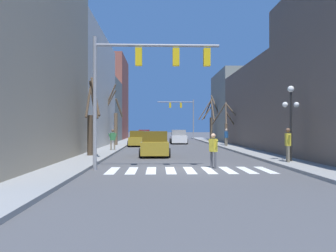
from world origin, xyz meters
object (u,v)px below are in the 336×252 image
Objects in this scene: car_parked_left_near at (144,135)px; street_tree_right_mid at (226,124)px; street_lamp_right_corner at (291,108)px; car_parked_left_far at (155,144)px; pedestrian_on_left_sidewalk at (113,138)px; pedestrian_near_right_corner at (226,136)px; car_driving_away_lane at (138,139)px; pedestrian_on_right_sidewalk at (213,148)px; pedestrian_crossing_street at (288,142)px; traffic_signal_near at (141,72)px; street_tree_right_near at (211,119)px; street_tree_left_mid at (91,121)px; traffic_signal_far at (183,111)px; street_tree_left_near at (115,120)px; car_parked_right_mid at (178,137)px.

street_tree_right_mid reaches higher than car_parked_left_near.
car_parked_left_far is at bearing 145.64° from street_lamp_right_corner.
pedestrian_near_right_corner is at bearing -174.92° from pedestrian_on_left_sidewalk.
car_driving_away_lane is (-9.43, 17.48, -2.33)m from street_lamp_right_corner.
pedestrian_on_right_sidewalk is 4.51m from pedestrian_crossing_street.
traffic_signal_near is 12.42m from pedestrian_on_left_sidewalk.
pedestrian_on_left_sidewalk is 0.92× the size of pedestrian_crossing_street.
street_tree_right_near reaches higher than street_tree_left_mid.
car_parked_left_near is at bearing 92.05° from traffic_signal_near.
street_tree_left_mid is (-3.60, 6.26, -2.21)m from traffic_signal_near.
traffic_signal_near reaches higher than pedestrian_on_right_sidewalk.
car_parked_left_far is at bearing -0.56° from pedestrian_near_right_corner.
traffic_signal_far is at bearing 149.48° from pedestrian_on_right_sidewalk.
pedestrian_on_left_sidewalk is 0.26× the size of street_tree_right_near.
car_driving_away_lane is 1.05× the size of car_parked_left_far.
street_tree_left_near reaches higher than pedestrian_on_right_sidewalk.
traffic_signal_far reaches higher than traffic_signal_near.
street_tree_right_near reaches higher than car_driving_away_lane.
car_parked_left_near is 2.75× the size of pedestrian_on_left_sidewalk.
traffic_signal_near reaches higher than pedestrian_on_left_sidewalk.
car_driving_away_lane is 12.45m from car_parked_left_far.
street_tree_right_near is 10.84m from street_tree_right_mid.
pedestrian_on_left_sidewalk is 0.97× the size of pedestrian_near_right_corner.
street_tree_right_mid is (7.60, 11.88, 1.52)m from car_parked_left_far.
car_parked_left_far reaches higher than pedestrian_on_right_sidewalk.
traffic_signal_near is 1.39× the size of car_driving_away_lane.
street_tree_right_near reaches higher than street_tree_right_mid.
street_tree_left_near is (-11.62, 17.64, 1.57)m from pedestrian_crossing_street.
car_driving_away_lane is 3.25m from street_tree_left_near.
traffic_signal_near is 18.88m from pedestrian_near_right_corner.
pedestrian_on_left_sidewalk is at bearing 82.52° from street_tree_left_mid.
pedestrian_crossing_street is 0.28× the size of street_tree_left_near.
car_parked_right_mid is 2.55× the size of pedestrian_crossing_street.
pedestrian_crossing_street is at bearing -90.97° from street_tree_right_near.
street_lamp_right_corner is at bearing -18.78° from street_tree_left_mid.
car_parked_left_far is at bearing 15.48° from street_tree_left_mid.
street_tree_right_near is at bearing 63.48° from street_tree_left_mid.
pedestrian_on_right_sidewalk is 9.33m from street_tree_left_mid.
car_driving_away_lane is at bearing -132.66° from street_tree_right_near.
pedestrian_near_right_corner is (8.95, -18.84, 0.41)m from car_parked_left_near.
pedestrian_crossing_street is at bearing -85.80° from traffic_signal_far.
traffic_signal_far is 14.57m from car_parked_right_mid.
street_lamp_right_corner is at bearing -55.20° from street_tree_left_near.
street_tree_left_mid reaches higher than car_parked_left_far.
pedestrian_on_left_sidewalk is (-6.28, -13.27, 0.35)m from car_parked_right_mid.
street_tree_left_mid is (-0.69, -5.29, 1.31)m from pedestrian_on_left_sidewalk.
pedestrian_near_right_corner is (8.93, -2.84, 0.41)m from car_driving_away_lane.
car_driving_away_lane is 13.78m from street_tree_left_mid.
pedestrian_near_right_corner is at bearing -107.65° from car_driving_away_lane.
street_tree_right_near reaches higher than car_parked_left_far.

